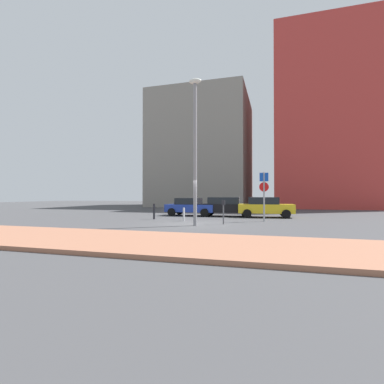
{
  "coord_description": "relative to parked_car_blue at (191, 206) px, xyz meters",
  "views": [
    {
      "loc": [
        4.49,
        -15.84,
        1.66
      ],
      "look_at": [
        -0.67,
        1.67,
        1.88
      ],
      "focal_mm": 26.51,
      "sensor_mm": 36.0,
      "label": 1
    }
  ],
  "objects": [
    {
      "name": "traffic_bollard_mid",
      "position": [
        -1.46,
        -4.07,
        -0.21
      ],
      "size": [
        0.14,
        0.14,
        1.08
      ],
      "primitive_type": "cylinder",
      "color": "black",
      "rests_on": "ground"
    },
    {
      "name": "building_colorful_midrise",
      "position": [
        13.8,
        22.59,
        11.0
      ],
      "size": [
        14.51,
        17.54,
        23.5
      ],
      "primitive_type": "cube",
      "color": "#BF3833",
      "rests_on": "ground"
    },
    {
      "name": "parking_meter",
      "position": [
        3.83,
        -6.21,
        0.15
      ],
      "size": [
        0.18,
        0.14,
        1.39
      ],
      "color": "#4C4C51",
      "rests_on": "ground"
    },
    {
      "name": "parking_sign_post",
      "position": [
        6.01,
        -3.73,
        1.23
      ],
      "size": [
        0.59,
        0.15,
        3.14
      ],
      "color": "gray",
      "rests_on": "ground"
    },
    {
      "name": "parked_car_blue",
      "position": [
        0.0,
        0.0,
        0.0
      ],
      "size": [
        4.1,
        2.16,
        1.45
      ],
      "color": "#1E389E",
      "rests_on": "ground"
    },
    {
      "name": "parked_car_yellow",
      "position": [
        5.95,
        -0.05,
        0.05
      ],
      "size": [
        4.19,
        2.23,
        1.53
      ],
      "color": "gold",
      "rests_on": "ground"
    },
    {
      "name": "building_under_construction",
      "position": [
        -4.23,
        21.62,
        7.71
      ],
      "size": [
        13.99,
        15.56,
        16.93
      ],
      "primitive_type": "cube",
      "color": "gray",
      "rests_on": "ground"
    },
    {
      "name": "sidewalk_brick",
      "position": [
        2.21,
        -13.51,
        -0.68
      ],
      "size": [
        40.0,
        4.46,
        0.14
      ],
      "primitive_type": "cube",
      "color": "#9E664C",
      "rests_on": "ground"
    },
    {
      "name": "street_lamp",
      "position": [
        2.46,
        -7.36,
        3.95
      ],
      "size": [
        0.7,
        0.36,
        8.13
      ],
      "color": "gray",
      "rests_on": "ground"
    },
    {
      "name": "traffic_bollard_near",
      "position": [
        0.98,
        -4.82,
        -0.32
      ],
      "size": [
        0.13,
        0.13,
        0.87
      ],
      "primitive_type": "cylinder",
      "color": "#B7B7BC",
      "rests_on": "ground"
    },
    {
      "name": "parked_car_black",
      "position": [
        2.9,
        0.16,
        0.05
      ],
      "size": [
        4.57,
        2.34,
        1.51
      ],
      "color": "black",
      "rests_on": "ground"
    },
    {
      "name": "ground_plane",
      "position": [
        2.21,
        -6.5,
        -0.75
      ],
      "size": [
        120.0,
        120.0,
        0.0
      ],
      "primitive_type": "plane",
      "color": "#424244"
    }
  ]
}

